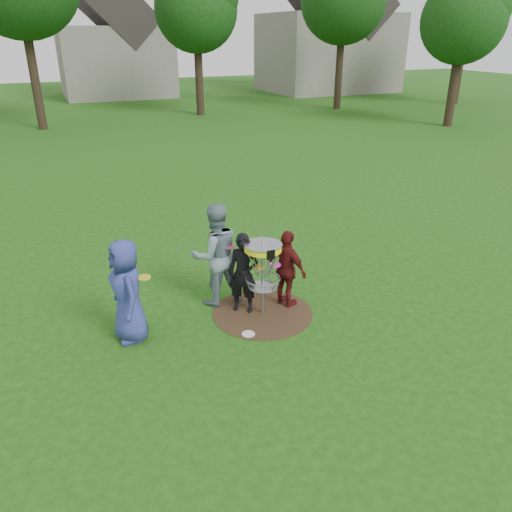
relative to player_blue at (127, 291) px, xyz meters
name	(u,v)px	position (x,y,z in m)	size (l,w,h in m)	color
ground	(263,313)	(2.29, -0.13, -0.86)	(100.00, 100.00, 0.00)	#19470F
dirt_patch	(263,313)	(2.29, -0.13, -0.86)	(1.80, 1.80, 0.01)	#47331E
player_blue	(127,291)	(0.00, 0.00, 0.00)	(0.84, 0.55, 1.73)	#323A8A
player_black	(243,274)	(2.02, 0.11, -0.13)	(0.54, 0.35, 1.47)	black
player_grey	(215,255)	(1.68, 0.59, 0.09)	(0.93, 0.72, 1.91)	gray
player_maroon	(287,269)	(2.81, -0.02, -0.14)	(0.85, 0.35, 1.45)	#5A1415
disc_on_grass	(248,334)	(1.79, -0.68, -0.85)	(0.22, 0.22, 0.02)	silver
disc_golf_basket	(263,262)	(2.29, -0.13, 0.16)	(0.66, 0.67, 1.38)	#9EA0A5
held_discs	(228,264)	(1.73, 0.05, 0.14)	(2.48, 0.68, 0.30)	yellow
house_row	(142,39)	(7.07, 32.94, 3.28)	(44.50, 10.65, 11.62)	gray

